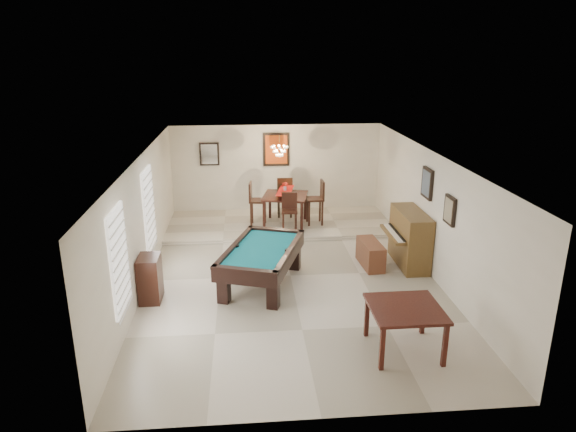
{
  "coord_description": "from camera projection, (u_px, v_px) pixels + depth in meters",
  "views": [
    {
      "loc": [
        -0.93,
        -10.02,
        4.62
      ],
      "look_at": [
        0.0,
        0.6,
        1.15
      ],
      "focal_mm": 32.0,
      "sensor_mm": 36.0,
      "label": 1
    }
  ],
  "objects": [
    {
      "name": "dining_chair_west",
      "position": [
        258.0,
        204.0,
        13.61
      ],
      "size": [
        0.48,
        0.48,
        1.18
      ],
      "primitive_type": null,
      "rotation": [
        0.0,
        0.0,
        1.46
      ],
      "color": "black",
      "rests_on": "dining_step"
    },
    {
      "name": "square_table",
      "position": [
        404.0,
        329.0,
        8.16
      ],
      "size": [
        1.12,
        1.12,
        0.77
      ],
      "primitive_type": null,
      "rotation": [
        0.0,
        0.0,
        0.0
      ],
      "color": "black",
      "rests_on": "ground_plane"
    },
    {
      "name": "window_left_rear",
      "position": [
        149.0,
        209.0,
        10.89
      ],
      "size": [
        0.06,
        1.0,
        1.7
      ],
      "primitive_type": "cube",
      "color": "white",
      "rests_on": "wall_left"
    },
    {
      "name": "wall_front",
      "position": [
        324.0,
        332.0,
        6.33
      ],
      "size": [
        6.0,
        0.04,
        2.6
      ],
      "primitive_type": "cube",
      "color": "silver",
      "rests_on": "ground_plane"
    },
    {
      "name": "dining_chair_east",
      "position": [
        315.0,
        202.0,
        13.73
      ],
      "size": [
        0.46,
        0.46,
        1.2
      ],
      "primitive_type": null,
      "rotation": [
        0.0,
        0.0,
        -1.54
      ],
      "color": "black",
      "rests_on": "dining_step"
    },
    {
      "name": "chandelier",
      "position": [
        279.0,
        147.0,
        13.35
      ],
      "size": [
        0.44,
        0.44,
        0.6
      ],
      "primitive_type": null,
      "color": "#FFE5B2",
      "rests_on": "ceiling"
    },
    {
      "name": "flower_vase",
      "position": [
        285.0,
        186.0,
        13.54
      ],
      "size": [
        0.16,
        0.16,
        0.23
      ],
      "primitive_type": null,
      "rotation": [
        0.0,
        0.0,
        0.21
      ],
      "color": "#B71B0F",
      "rests_on": "dining_table"
    },
    {
      "name": "back_painting",
      "position": [
        276.0,
        149.0,
        14.63
      ],
      "size": [
        0.75,
        0.06,
        0.95
      ],
      "primitive_type": "cube",
      "color": "#D84C14",
      "rests_on": "wall_back"
    },
    {
      "name": "dining_table",
      "position": [
        285.0,
        208.0,
        13.72
      ],
      "size": [
        1.34,
        1.34,
        0.94
      ],
      "primitive_type": null,
      "rotation": [
        0.0,
        0.0,
        -0.21
      ],
      "color": "black",
      "rests_on": "dining_step"
    },
    {
      "name": "wall_right",
      "position": [
        432.0,
        214.0,
        10.84
      ],
      "size": [
        0.04,
        9.0,
        2.6
      ],
      "primitive_type": "cube",
      "color": "silver",
      "rests_on": "ground_plane"
    },
    {
      "name": "piano_bench",
      "position": [
        370.0,
        254.0,
        11.42
      ],
      "size": [
        0.46,
        1.03,
        0.56
      ],
      "primitive_type": "cube",
      "rotation": [
        0.0,
        0.0,
        0.07
      ],
      "color": "brown",
      "rests_on": "ground_plane"
    },
    {
      "name": "ceiling",
      "position": [
        291.0,
        156.0,
        10.19
      ],
      "size": [
        6.0,
        9.0,
        0.04
      ],
      "primitive_type": "cube",
      "color": "white",
      "rests_on": "wall_back"
    },
    {
      "name": "dining_step",
      "position": [
        280.0,
        224.0,
        14.06
      ],
      "size": [
        6.0,
        2.5,
        0.12
      ],
      "primitive_type": "cube",
      "color": "beige",
      "rests_on": "ground_plane"
    },
    {
      "name": "wall_left",
      "position": [
        143.0,
        222.0,
        10.35
      ],
      "size": [
        0.04,
        9.0,
        2.6
      ],
      "primitive_type": "cube",
      "color": "silver",
      "rests_on": "ground_plane"
    },
    {
      "name": "right_picture_lower",
      "position": [
        450.0,
        210.0,
        9.77
      ],
      "size": [
        0.06,
        0.45,
        0.55
      ],
      "primitive_type": "cube",
      "color": "gray",
      "rests_on": "wall_right"
    },
    {
      "name": "ground_plane",
      "position": [
        290.0,
        276.0,
        11.0
      ],
      "size": [
        6.0,
        9.0,
        0.02
      ],
      "primitive_type": "cube",
      "color": "beige"
    },
    {
      "name": "apothecary_chest",
      "position": [
        150.0,
        279.0,
        9.8
      ],
      "size": [
        0.4,
        0.6,
        0.89
      ],
      "primitive_type": "cube",
      "color": "black",
      "rests_on": "ground_plane"
    },
    {
      "name": "pool_table",
      "position": [
        262.0,
        267.0,
        10.48
      ],
      "size": [
        1.94,
        2.62,
        0.78
      ],
      "primitive_type": null,
      "rotation": [
        0.0,
        0.0,
        -0.32
      ],
      "color": "black",
      "rests_on": "ground_plane"
    },
    {
      "name": "dining_chair_north",
      "position": [
        285.0,
        196.0,
        14.38
      ],
      "size": [
        0.44,
        0.44,
        1.15
      ],
      "primitive_type": null,
      "rotation": [
        0.0,
        0.0,
        3.11
      ],
      "color": "black",
      "rests_on": "dining_step"
    },
    {
      "name": "back_mirror",
      "position": [
        209.0,
        154.0,
        14.51
      ],
      "size": [
        0.55,
        0.06,
        0.65
      ],
      "primitive_type": "cube",
      "color": "white",
      "rests_on": "wall_back"
    },
    {
      "name": "upright_piano",
      "position": [
        404.0,
        238.0,
        11.4
      ],
      "size": [
        0.83,
        1.48,
        1.24
      ],
      "primitive_type": null,
      "color": "brown",
      "rests_on": "ground_plane"
    },
    {
      "name": "wall_back",
      "position": [
        276.0,
        170.0,
        14.86
      ],
      "size": [
        6.0,
        0.04,
        2.6
      ],
      "primitive_type": "cube",
      "color": "silver",
      "rests_on": "ground_plane"
    },
    {
      "name": "window_left_front",
      "position": [
        119.0,
        260.0,
        8.23
      ],
      "size": [
        0.06,
        1.0,
        1.7
      ],
      "primitive_type": "cube",
      "color": "white",
      "rests_on": "wall_left"
    },
    {
      "name": "dining_chair_south",
      "position": [
        289.0,
        214.0,
        12.96
      ],
      "size": [
        0.42,
        0.42,
        1.06
      ],
      "primitive_type": null,
      "rotation": [
        0.0,
        0.0,
        -0.08
      ],
      "color": "black",
      "rests_on": "dining_step"
    },
    {
      "name": "right_picture_upper",
      "position": [
        427.0,
        183.0,
        10.94
      ],
      "size": [
        0.06,
        0.55,
        0.65
      ],
      "primitive_type": "cube",
      "color": "slate",
      "rests_on": "wall_right"
    }
  ]
}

